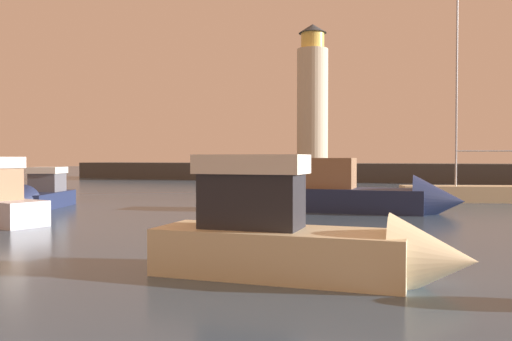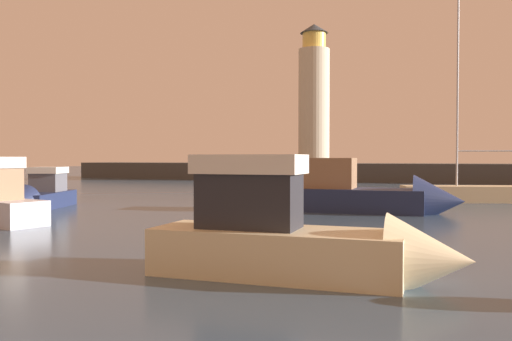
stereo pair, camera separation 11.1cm
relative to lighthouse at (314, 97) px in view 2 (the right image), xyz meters
name	(u,v)px [view 2 (the right image)]	position (x,y,z in m)	size (l,w,h in m)	color
ground_plane	(338,203)	(9.04, -30.11, -10.01)	(220.00, 220.00, 0.00)	#384C60
breakwater	(390,173)	(9.04, 0.00, -8.97)	(81.42, 6.29, 2.10)	#423F3D
lighthouse	(314,97)	(0.00, 0.00, 0.00)	(3.73, 3.73, 16.72)	beige
motorboat_0	(36,197)	(-5.19, -39.93, -9.34)	(3.85, 6.68, 2.69)	#1E284C
motorboat_2	(375,196)	(11.95, -35.13, -9.17)	(9.21, 2.82, 3.36)	#1E284C
motorboat_3	(309,240)	(12.51, -50.48, -9.15)	(7.23, 2.14, 3.19)	beige
sailboat_moored	(470,193)	(16.66, -26.77, -9.44)	(8.47, 4.18, 13.08)	beige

